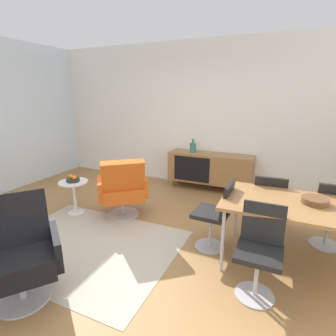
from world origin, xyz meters
The scene contains 16 objects.
ground_plane centered at (0.00, 0.00, 0.00)m, with size 8.32×8.32×0.00m, color #9E7242.
wall_back centered at (0.00, 2.60, 1.40)m, with size 6.80×0.12×2.80m, color white.
sideboard centered at (0.39, 2.30, 0.44)m, with size 1.60×0.45×0.72m.
vase_cobalt centered at (0.03, 2.30, 0.82)m, with size 0.12×0.12×0.26m.
dining_table centered at (1.89, 0.34, 0.70)m, with size 1.60×0.90×0.74m.
wooden_bowl_on_table centered at (1.99, 0.40, 0.77)m, with size 0.26×0.26×0.06m, color brown.
dining_chair_near_window centered at (1.00, 0.34, 0.47)m, with size 0.44×0.42×0.86m.
dining_chair_back_left centered at (1.54, 0.90, 0.47)m, with size 0.42×0.44×0.86m.
dining_chair_front_left centered at (1.54, -0.22, 0.47)m, with size 0.41×0.43×0.86m.
dining_chair_back_right centered at (2.24, 0.90, 0.47)m, with size 0.40×0.42×0.86m.
lounge_chair_red centered at (-0.49, 0.61, 0.47)m, with size 0.91×0.90×0.95m.
armchair_black_shell centered at (-0.45, -1.15, 0.47)m, with size 0.90×0.91×0.95m.
side_table_round centered at (-1.26, 0.42, 0.32)m, with size 0.44×0.44×0.52m.
fruit_bowl centered at (-1.26, 0.42, 0.56)m, with size 0.20×0.20×0.11m.
magazine_stack centered at (-2.64, 0.26, 0.05)m, with size 0.30×0.40×0.10m.
area_rug centered at (-0.47, -0.26, 0.00)m, with size 2.20×1.70×0.01m, color #B7AD99.
Camera 1 is at (1.62, -2.45, 1.81)m, focal length 27.84 mm.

